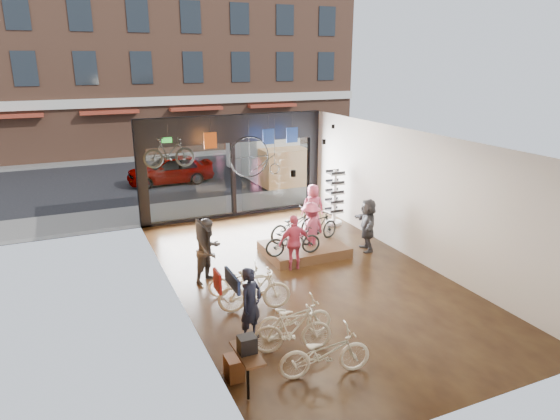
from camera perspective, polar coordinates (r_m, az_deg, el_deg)
ground_plane at (r=13.94m, az=2.82°, el=-7.53°), size 7.00×12.00×0.04m
ceiling at (r=12.83m, az=3.08°, el=8.27°), size 7.00×12.00×0.04m
wall_left at (r=12.15m, az=-12.06°, el=-1.93°), size 0.04×12.00×3.80m
wall_right at (r=15.12m, az=14.95°, el=1.62°), size 0.04×12.00×3.80m
wall_back at (r=8.71m, az=21.36°, el=-10.63°), size 7.00×0.04×3.80m
storefront at (r=18.64m, az=-5.40°, el=4.99°), size 7.00×0.26×3.80m
exit_sign at (r=17.71m, az=-12.82°, el=7.79°), size 0.35×0.06×0.18m
street_road at (r=27.53m, az=-11.33°, el=4.60°), size 30.00×18.00×0.02m
sidewalk_near at (r=20.20m, az=-6.35°, el=0.52°), size 30.00×2.40×0.12m
sidewalk_far at (r=31.36m, az=-13.00°, el=6.13°), size 30.00×2.00×0.12m
opposite_building at (r=33.32m, az=-14.73°, el=18.65°), size 26.00×5.00×14.00m
street_car at (r=24.29m, az=-12.44°, el=4.56°), size 4.00×1.61×1.36m
box_truck at (r=24.55m, az=-1.37°, el=6.55°), size 2.19×6.58×2.59m
floor_bike_0 at (r=9.77m, az=5.15°, el=-15.93°), size 1.87×0.92×0.94m
floor_bike_1 at (r=10.39m, az=1.41°, el=-13.53°), size 1.70×0.86×0.98m
floor_bike_2 at (r=10.92m, az=1.66°, el=-12.26°), size 1.70×0.79×0.86m
floor_bike_3 at (r=11.90m, az=-2.95°, el=-9.15°), size 1.81×0.82×1.05m
floor_bike_4 at (r=12.69m, az=-4.64°, el=-8.00°), size 1.66×0.88×0.83m
display_platform at (r=15.32m, az=2.76°, el=-4.50°), size 2.40×1.80×0.30m
display_bike_left at (r=14.35m, az=1.49°, el=-3.52°), size 1.70×0.75×0.87m
display_bike_mid at (r=15.39m, az=4.49°, el=-2.01°), size 1.60×0.88×0.92m
display_bike_right at (r=15.50m, az=1.59°, el=-1.75°), size 1.92×1.08×0.96m
customer_0 at (r=10.66m, az=-3.35°, el=-10.70°), size 0.71×0.64×1.63m
customer_1 at (r=13.38m, az=-8.15°, el=-4.59°), size 1.08×1.03×1.76m
customer_2 at (r=14.03m, az=1.64°, el=-3.72°), size 0.95×0.42×1.60m
customer_3 at (r=15.13m, az=3.54°, el=-2.11°), size 1.20×0.94×1.63m
customer_4 at (r=17.26m, az=3.79°, el=0.30°), size 0.87×0.65×1.62m
customer_5 at (r=15.61m, az=9.96°, el=-1.68°), size 0.95×1.61×1.65m
sunglasses_rack at (r=17.86m, az=6.23°, el=1.44°), size 0.65×0.57×1.99m
wall_merch at (r=9.30m, az=-6.26°, el=-11.83°), size 0.40×2.40×2.60m
penny_farthing at (r=17.06m, az=-2.61°, el=5.98°), size 1.76×0.06×1.41m
hung_bike at (r=16.05m, az=-12.57°, el=6.43°), size 1.62×0.62×0.95m
jersey_left at (r=17.37m, az=-7.97°, el=7.87°), size 0.45×0.03×0.55m
jersey_mid at (r=18.08m, az=-1.29°, el=8.39°), size 0.45×0.03×0.55m
jersey_right at (r=18.45m, az=1.39°, el=8.56°), size 0.45×0.03×0.55m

